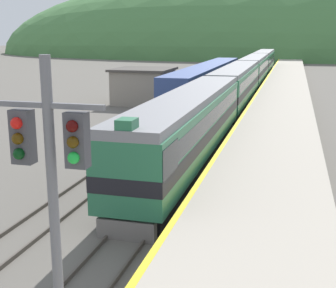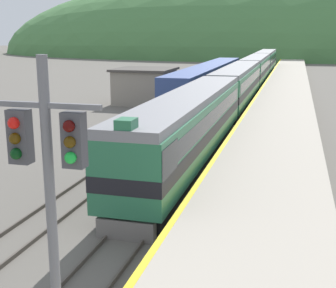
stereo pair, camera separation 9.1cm
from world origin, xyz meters
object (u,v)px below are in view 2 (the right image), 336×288
carriage_second (238,85)px  siding_train (209,82)px  express_train_lead_car (189,126)px  carriage_fourth (266,61)px  signal_mast_main (49,187)px  carriage_third (256,69)px

carriage_second → siding_train: (-3.85, 4.78, -0.23)m
express_train_lead_car → carriage_fourth: size_ratio=1.03×
express_train_lead_car → carriage_fourth: bearing=90.0°
carriage_fourth → signal_mast_main: signal_mast_main is taller
carriage_second → siding_train: bearing=128.8°
carriage_third → siding_train: size_ratio=0.64×
carriage_third → siding_train: (-3.85, -17.11, -0.23)m
carriage_third → signal_mast_main: size_ratio=2.99×
express_train_lead_car → signal_mast_main: (1.33, -17.90, 2.35)m
carriage_third → siding_train: carriage_third is taller
signal_mast_main → carriage_third: bearing=91.2°
carriage_third → siding_train: bearing=-102.7°
carriage_second → carriage_fourth: (0.00, 43.77, 0.00)m
carriage_fourth → siding_train: 39.18m
siding_train → express_train_lead_car: bearing=-82.0°
express_train_lead_car → signal_mast_main: signal_mast_main is taller
express_train_lead_car → carriage_fourth: express_train_lead_car is taller
express_train_lead_car → carriage_second: 22.45m
carriage_fourth → siding_train: (-3.85, -38.99, -0.23)m
carriage_second → carriage_third: size_ratio=1.00×
carriage_second → signal_mast_main: 40.43m
siding_train → signal_mast_main: size_ratio=4.66×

